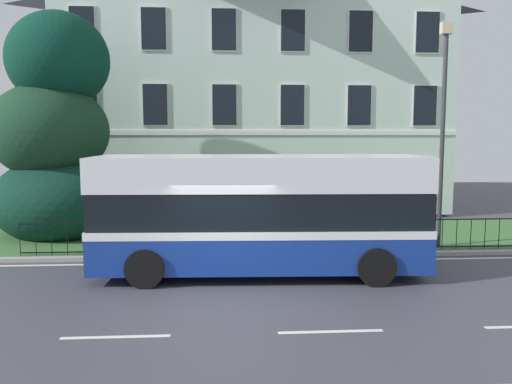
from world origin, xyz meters
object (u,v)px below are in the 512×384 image
Objects in this scene: single_decker_bus at (260,212)px; street_lamp_post at (443,121)px; georgian_townhouse at (251,88)px; litter_bin at (203,233)px; evergreen_tree at (58,147)px.

street_lamp_post is at bearing 25.12° from single_decker_bus.
georgian_townhouse is at bearing 89.83° from single_decker_bus.
evergreen_tree is at bearing 148.04° from litter_bin.
georgian_townhouse reaches higher than street_lamp_post.
street_lamp_post is 8.33m from litter_bin.
georgian_townhouse is 2.55× the size of street_lamp_post.
single_decker_bus is at bearing -55.62° from litter_bin.
street_lamp_post reaches higher than single_decker_bus.
evergreen_tree is 1.19× the size of street_lamp_post.
street_lamp_post reaches higher than litter_bin.
evergreen_tree reaches higher than street_lamp_post.
street_lamp_post is at bearing -65.40° from georgian_townhouse.
georgian_townhouse reaches higher than evergreen_tree.
evergreen_tree is 7.81× the size of litter_bin.
georgian_townhouse is 16.72× the size of litter_bin.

